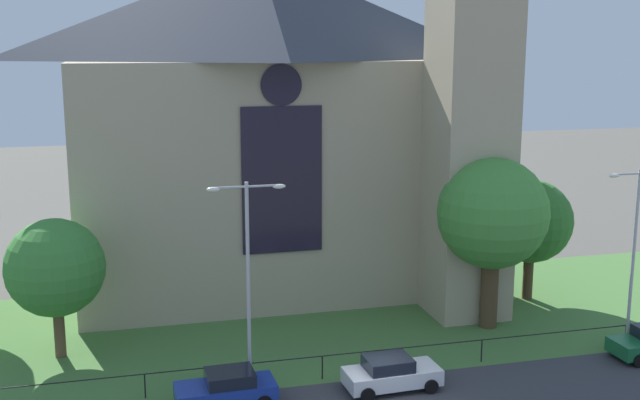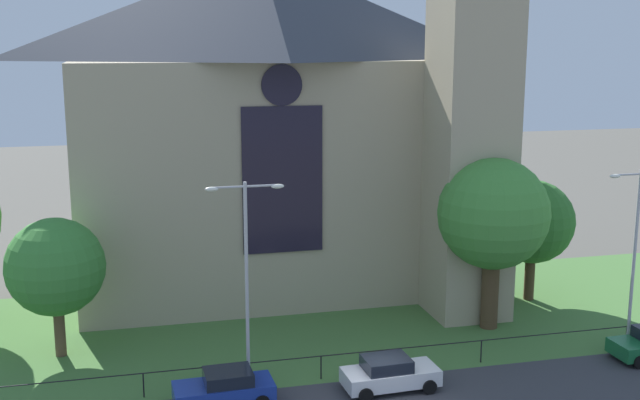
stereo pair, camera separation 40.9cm
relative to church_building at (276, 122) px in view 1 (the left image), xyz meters
name	(u,v)px [view 1 (the left image)]	position (x,y,z in m)	size (l,w,h in m)	color
ground	(326,319)	(1.41, -6.56, -10.27)	(160.00, 160.00, 0.00)	#56544C
grass_verge	(336,332)	(1.41, -8.56, -10.27)	(120.00, 20.00, 0.01)	#477538
church_building	(276,122)	(0.00, 0.00, 0.00)	(23.20, 16.20, 26.00)	tan
iron_railing	(322,359)	(-0.77, -14.06, -9.30)	(31.59, 0.07, 1.13)	black
tree_right_far	(531,222)	(13.93, -6.07, -5.56)	(4.87, 4.87, 7.17)	#4C3823
tree_right_near	(493,214)	(9.56, -9.79, -4.09)	(5.86, 5.86, 9.18)	#4C3823
tree_left_near	(55,268)	(-12.46, -8.35, -5.80)	(4.73, 4.73, 6.86)	brown
streetlamp_near	(248,262)	(-4.11, -14.16, -4.47)	(3.37, 0.26, 9.28)	#B2B2B7
streetlamp_far	(635,237)	(15.00, -14.16, -4.59)	(3.37, 0.26, 9.04)	#B2B2B7
parked_car_blue	(227,388)	(-5.34, -15.60, -9.53)	(4.25, 2.13, 1.51)	#1E3899
parked_car_white	(391,373)	(1.89, -15.87, -9.53)	(4.27, 2.17, 1.51)	silver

